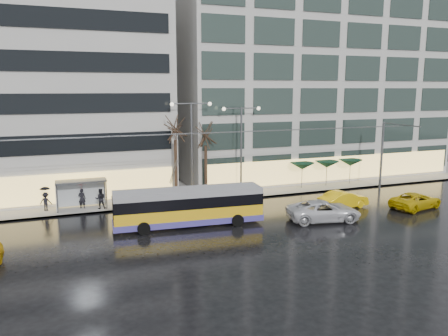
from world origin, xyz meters
TOP-DOWN VIEW (x-y plane):
  - ground at (0.00, 0.00)m, footprint 140.00×140.00m
  - sidewalk at (2.00, 14.00)m, footprint 80.00×10.00m
  - kerb at (2.00, 9.05)m, footprint 80.00×0.10m
  - building_right at (19.00, 19.00)m, footprint 32.00×14.00m
  - trolleybus at (-0.54, 3.07)m, footprint 11.46×4.79m
  - catenary at (1.00, 7.94)m, footprint 42.24×5.12m
  - bus_shelter at (-8.38, 10.69)m, footprint 4.20×1.60m
  - street_lamp_near at (2.00, 10.80)m, footprint 3.96×0.36m
  - street_lamp_far at (7.00, 10.80)m, footprint 3.96×0.36m
  - tree_a at (0.50, 11.00)m, footprint 3.20×3.20m
  - tree_b at (3.50, 11.20)m, footprint 3.20×3.20m
  - parasol_a at (14.00, 11.00)m, footprint 2.50×2.50m
  - parasol_b at (17.00, 11.00)m, footprint 2.50×2.50m
  - parasol_c at (20.00, 11.00)m, footprint 2.50×2.50m
  - taxi_b at (13.58, 3.15)m, footprint 4.89×2.36m
  - taxi_c at (19.53, 0.89)m, footprint 5.47×3.36m
  - sedan_silver at (9.89, 0.58)m, footprint 6.27×3.74m
  - pedestrian_a at (-7.99, 10.64)m, footprint 1.24×1.25m
  - pedestrian_b at (-6.51, 9.94)m, footprint 0.89×0.71m
  - pedestrian_c at (-10.92, 10.90)m, footprint 1.17×1.06m

SIDE VIEW (x-z plane):
  - ground at x=0.00m, z-range 0.00..0.00m
  - sidewalk at x=2.00m, z-range 0.00..0.15m
  - kerb at x=2.00m, z-range 0.00..0.15m
  - taxi_c at x=19.53m, z-range 0.00..1.42m
  - taxi_b at x=13.58m, z-range 0.00..1.55m
  - sedan_silver at x=9.89m, z-range 0.00..1.63m
  - pedestrian_b at x=-6.51m, z-range 0.15..1.92m
  - pedestrian_c at x=-10.92m, z-range 0.21..2.32m
  - trolleybus at x=-0.54m, z-range -1.20..4.05m
  - pedestrian_a at x=-7.99m, z-range 0.49..2.68m
  - bus_shelter at x=-8.38m, z-range 0.71..3.22m
  - parasol_a at x=14.00m, z-range 1.12..3.77m
  - parasol_b at x=17.00m, z-range 1.12..3.77m
  - parasol_c at x=20.00m, z-range 1.12..3.77m
  - catenary at x=1.00m, z-range 0.75..7.75m
  - street_lamp_far at x=7.00m, z-range 1.45..9.98m
  - street_lamp_near at x=2.00m, z-range 1.48..10.51m
  - tree_b at x=3.50m, z-range 2.55..10.25m
  - tree_a at x=0.50m, z-range 2.89..11.29m
  - building_right at x=19.00m, z-range 0.15..25.15m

